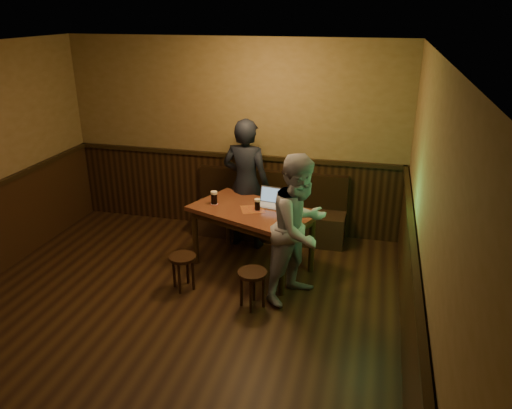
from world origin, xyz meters
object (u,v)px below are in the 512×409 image
at_px(bench, 270,216).
at_px(pint_mid, 257,205).
at_px(stool_left, 183,263).
at_px(laptop, 270,201).
at_px(pint_right, 282,211).
at_px(pint_left, 214,198).
at_px(pub_table, 253,217).
at_px(stool_right, 252,279).
at_px(person_suit, 246,184).
at_px(person_grey, 300,228).

xyz_separation_m(bench, pint_mid, (0.07, -1.00, 0.57)).
height_order(stool_left, laptop, laptop).
distance_m(stool_left, pint_right, 1.33).
relative_size(pint_left, pint_right, 0.96).
bearing_deg(laptop, stool_left, -123.16).
distance_m(pub_table, stool_right, 0.99).
relative_size(pint_right, laptop, 0.52).
xyz_separation_m(stool_right, person_suit, (-0.48, 1.52, 0.55)).
bearing_deg(person_grey, pint_left, 93.85).
height_order(bench, pint_left, pint_left).
relative_size(pub_table, stool_right, 3.87).
bearing_deg(laptop, pint_mid, -108.60).
bearing_deg(bench, pub_table, -90.00).
distance_m(pint_mid, pint_right, 0.38).
relative_size(stool_right, pint_left, 2.58).
bearing_deg(pub_table, person_grey, -16.45).
height_order(bench, laptop, laptop).
xyz_separation_m(laptop, person_grey, (0.50, -0.74, -0.01)).
xyz_separation_m(bench, person_suit, (-0.25, -0.37, 0.60)).
bearing_deg(stool_left, pint_left, 79.18).
height_order(stool_right, pint_left, pint_left).
bearing_deg(stool_right, laptop, 92.63).
height_order(stool_left, pint_left, pint_left).
bearing_deg(stool_right, pint_right, 75.57).
relative_size(pint_mid, person_grey, 0.09).
bearing_deg(person_suit, pint_mid, 123.20).
distance_m(pint_left, pint_right, 0.96).
bearing_deg(pint_right, person_suit, 129.92).
xyz_separation_m(laptop, person_suit, (-0.43, 0.42, 0.04)).
relative_size(laptop, person_grey, 0.20).
distance_m(stool_right, pint_mid, 1.04).
relative_size(pub_table, pint_mid, 11.53).
relative_size(bench, pint_left, 12.72).
height_order(pint_left, person_grey, person_grey).
height_order(stool_right, laptop, laptop).
bearing_deg(person_suit, stool_left, 79.33).
distance_m(stool_right, person_suit, 1.69).
height_order(laptop, person_grey, person_grey).
relative_size(laptop, person_suit, 0.19).
relative_size(stool_left, pint_mid, 2.91).
bearing_deg(pint_right, stool_left, -153.29).
distance_m(bench, pint_right, 1.37).
bearing_deg(laptop, person_grey, -45.98).
bearing_deg(pub_table, pint_mid, 12.82).
bearing_deg(pint_right, pub_table, 157.47).
xyz_separation_m(pint_left, pint_right, (0.94, -0.23, 0.00)).
height_order(pub_table, pint_right, pint_right).
height_order(pint_mid, pint_right, pint_right).
xyz_separation_m(pub_table, laptop, (0.18, 0.20, 0.16)).
bearing_deg(person_grey, stool_right, 158.42).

